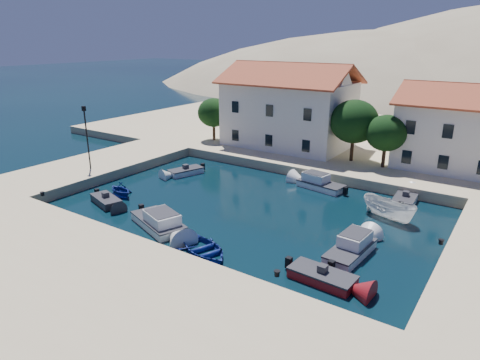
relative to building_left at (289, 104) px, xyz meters
The scene contains 19 objects.
ground 29.24m from the building_left, 77.91° to the right, with size 400.00×400.00×0.00m, color black.
quay_south 34.95m from the building_left, 79.99° to the right, with size 52.00×12.00×1.00m, color beige.
quay_west 22.86m from the building_left, 125.84° to the right, with size 8.00×20.00×1.00m, color beige.
quay_north 13.91m from the building_left, 51.34° to the left, with size 80.00×36.00×1.00m, color beige.
building_left is the anchor object (origin of this frame).
building_mid 18.04m from the building_left, ahead, with size 10.50×8.40×8.30m.
trees 10.87m from the building_left, 13.60° to the right, with size 37.30×5.30×6.45m.
lamppost 23.10m from the building_left, 119.90° to the right, with size 0.35×0.25×6.22m.
bollards 26.13m from the building_left, 69.97° to the right, with size 29.36×9.56×0.30m.
motorboat_grey_sw 24.90m from the building_left, 100.81° to the right, with size 3.68×2.42×1.25m.
cabin_cruiser_south 25.38m from the building_left, 84.42° to the right, with size 5.65×3.86×1.60m.
rowboat_south 27.77m from the building_left, 73.19° to the right, with size 3.07×4.30×0.89m, color navy.
motorboat_red_se 29.83m from the building_left, 57.73° to the right, with size 3.94×1.94×1.25m.
cabin_cruiser_east 26.82m from the building_left, 52.79° to the right, with size 2.15×4.67×1.60m.
boat_east 21.83m from the building_left, 39.68° to the right, with size 1.76×4.67×1.80m, color white.
motorboat_white_ne 19.62m from the building_left, 29.34° to the right, with size 1.96×3.79×1.25m.
rowboat_west 23.15m from the building_left, 103.06° to the right, with size 2.49×2.89×1.52m, color navy.
motorboat_white_west 15.48m from the building_left, 108.02° to the right, with size 2.59×3.86×1.25m.
cabin_cruiser_north 14.44m from the building_left, 48.09° to the right, with size 4.67×2.59×1.60m.
Camera 1 is at (17.94, -17.36, 13.46)m, focal length 32.00 mm.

